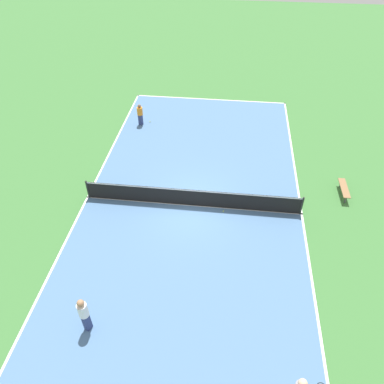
{
  "coord_description": "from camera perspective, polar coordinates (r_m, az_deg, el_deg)",
  "views": [
    {
      "loc": [
        -1.6,
        13.74,
        12.78
      ],
      "look_at": [
        0.0,
        0.0,
        0.9
      ],
      "focal_mm": 35.0,
      "sensor_mm": 36.0,
      "label": 1
    }
  ],
  "objects": [
    {
      "name": "bench",
      "position": [
        20.76,
        22.16,
        0.49
      ],
      "size": [
        0.36,
        1.58,
        0.45
      ],
      "rotation": [
        0.0,
        0.0,
        1.57
      ],
      "color": "olive",
      "rests_on": "ground_plane"
    },
    {
      "name": "tennis_ball_left_sideline",
      "position": [
        18.52,
        4.81,
        -2.92
      ],
      "size": [
        0.07,
        0.07,
        0.07
      ],
      "primitive_type": "sphere",
      "color": "#CCE033",
      "rests_on": "court_surface"
    },
    {
      "name": "ground_plane",
      "position": [
        18.83,
        -0.0,
        -2.08
      ],
      "size": [
        80.0,
        80.0,
        0.0
      ],
      "primitive_type": "plane",
      "color": "#3D7538"
    },
    {
      "name": "player_near_white",
      "position": [
        14.3,
        -16.17,
        -17.28
      ],
      "size": [
        0.47,
        0.47,
        1.72
      ],
      "rotation": [
        0.0,
        0.0,
        1.16
      ],
      "color": "navy",
      "rests_on": "court_surface"
    },
    {
      "name": "tennis_ball_far_baseline",
      "position": [
        25.6,
        -6.42,
        10.6
      ],
      "size": [
        0.07,
        0.07,
        0.07
      ],
      "primitive_type": "sphere",
      "color": "#CCE033",
      "rests_on": "court_surface"
    },
    {
      "name": "court_surface",
      "position": [
        18.82,
        -0.0,
        -2.06
      ],
      "size": [
        10.95,
        23.32,
        0.02
      ],
      "color": "#4C729E",
      "rests_on": "ground_plane"
    },
    {
      "name": "tennis_ball_right_alley",
      "position": [
        19.53,
        15.29,
        -1.74
      ],
      "size": [
        0.07,
        0.07,
        0.07
      ],
      "primitive_type": "sphere",
      "color": "#CCE033",
      "rests_on": "court_surface"
    },
    {
      "name": "player_center_orange",
      "position": [
        25.07,
        -7.93,
        11.78
      ],
      "size": [
        0.49,
        0.49,
        1.43
      ],
      "rotation": [
        0.0,
        0.0,
        5.77
      ],
      "color": "navy",
      "rests_on": "court_surface"
    },
    {
      "name": "tennis_net",
      "position": [
        18.45,
        -0.0,
        -0.8
      ],
      "size": [
        10.75,
        0.1,
        1.06
      ],
      "color": "black",
      "rests_on": "court_surface"
    }
  ]
}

